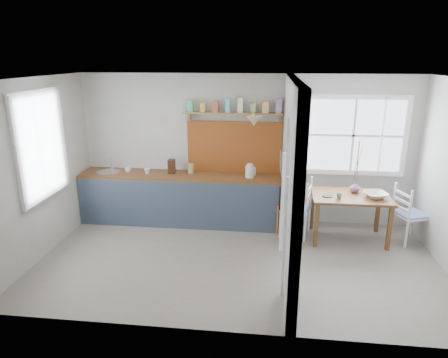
# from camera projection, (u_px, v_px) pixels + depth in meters

# --- Properties ---
(floor) EXTENTS (5.80, 3.20, 0.01)m
(floor) POSITION_uv_depth(u_px,v_px,m) (238.00, 260.00, 5.86)
(floor) COLOR #796D5C
(floor) RESTS_ON ground
(ceiling) EXTENTS (5.80, 3.20, 0.01)m
(ceiling) POSITION_uv_depth(u_px,v_px,m) (240.00, 78.00, 5.10)
(ceiling) COLOR beige
(ceiling) RESTS_ON walls
(walls) EXTENTS (5.81, 3.21, 2.60)m
(walls) POSITION_uv_depth(u_px,v_px,m) (239.00, 176.00, 5.48)
(walls) COLOR beige
(walls) RESTS_ON floor
(partition) EXTENTS (0.12, 3.20, 2.60)m
(partition) POSITION_uv_depth(u_px,v_px,m) (290.00, 166.00, 5.41)
(partition) COLOR beige
(partition) RESTS_ON floor
(kitchen_window) EXTENTS (0.10, 1.16, 1.50)m
(kitchen_window) POSITION_uv_depth(u_px,v_px,m) (39.00, 146.00, 5.69)
(kitchen_window) COLOR white
(kitchen_window) RESTS_ON walls
(nook_window) EXTENTS (1.76, 0.10, 1.30)m
(nook_window) POSITION_uv_depth(u_px,v_px,m) (353.00, 136.00, 6.67)
(nook_window) COLOR white
(nook_window) RESTS_ON walls
(counter) EXTENTS (3.50, 0.60, 0.90)m
(counter) POSITION_uv_depth(u_px,v_px,m) (181.00, 198.00, 7.11)
(counter) COLOR brown
(counter) RESTS_ON floor
(sink) EXTENTS (0.40, 0.40, 0.02)m
(sink) POSITION_uv_depth(u_px,v_px,m) (108.00, 172.00, 7.10)
(sink) COLOR silver
(sink) RESTS_ON counter
(backsplash) EXTENTS (1.65, 0.03, 0.90)m
(backsplash) POSITION_uv_depth(u_px,v_px,m) (234.00, 147.00, 6.98)
(backsplash) COLOR #99481D
(backsplash) RESTS_ON walls
(shelf) EXTENTS (1.75, 0.20, 0.21)m
(shelf) POSITION_uv_depth(u_px,v_px,m) (234.00, 110.00, 6.71)
(shelf) COLOR brown
(shelf) RESTS_ON walls
(pendant_lamp) EXTENTS (0.26, 0.26, 0.16)m
(pendant_lamp) POSITION_uv_depth(u_px,v_px,m) (254.00, 121.00, 6.38)
(pendant_lamp) COLOR beige
(pendant_lamp) RESTS_ON ceiling
(utensil_rail) EXTENTS (0.02, 0.50, 0.02)m
(utensil_rail) POSITION_uv_depth(u_px,v_px,m) (282.00, 151.00, 6.22)
(utensil_rail) COLOR silver
(utensil_rail) RESTS_ON partition
(dining_table) EXTENTS (1.22, 0.82, 0.76)m
(dining_table) POSITION_uv_depth(u_px,v_px,m) (349.00, 217.00, 6.45)
(dining_table) COLOR brown
(dining_table) RESTS_ON floor
(chair_left) EXTENTS (0.55, 0.55, 0.98)m
(chair_left) POSITION_uv_depth(u_px,v_px,m) (296.00, 207.00, 6.57)
(chair_left) COLOR white
(chair_left) RESTS_ON floor
(chair_right) EXTENTS (0.55, 0.55, 0.95)m
(chair_right) POSITION_uv_depth(u_px,v_px,m) (411.00, 214.00, 6.34)
(chair_right) COLOR white
(chair_right) RESTS_ON floor
(kettle) EXTENTS (0.24, 0.21, 0.24)m
(kettle) POSITION_uv_depth(u_px,v_px,m) (250.00, 171.00, 6.75)
(kettle) COLOR white
(kettle) RESTS_ON counter
(mug_a) EXTENTS (0.12, 0.12, 0.09)m
(mug_a) POSITION_uv_depth(u_px,v_px,m) (147.00, 171.00, 6.97)
(mug_a) COLOR silver
(mug_a) RESTS_ON counter
(mug_b) EXTENTS (0.15, 0.15, 0.10)m
(mug_b) POSITION_uv_depth(u_px,v_px,m) (128.00, 170.00, 7.06)
(mug_b) COLOR silver
(mug_b) RESTS_ON counter
(knife_block) EXTENTS (0.12, 0.16, 0.24)m
(knife_block) POSITION_uv_depth(u_px,v_px,m) (172.00, 166.00, 7.00)
(knife_block) COLOR #412413
(knife_block) RESTS_ON counter
(jar) EXTENTS (0.11, 0.11, 0.17)m
(jar) POSITION_uv_depth(u_px,v_px,m) (191.00, 168.00, 7.00)
(jar) COLOR #A09853
(jar) RESTS_ON counter
(towel_magenta) EXTENTS (0.02, 0.03, 0.55)m
(towel_magenta) POSITION_uv_depth(u_px,v_px,m) (277.00, 219.00, 6.66)
(towel_magenta) COLOR #B31841
(towel_magenta) RESTS_ON counter
(towel_orange) EXTENTS (0.02, 0.03, 0.55)m
(towel_orange) POSITION_uv_depth(u_px,v_px,m) (277.00, 221.00, 6.62)
(towel_orange) COLOR orange
(towel_orange) RESTS_ON counter
(bowl) EXTENTS (0.43, 0.43, 0.08)m
(bowl) POSITION_uv_depth(u_px,v_px,m) (376.00, 195.00, 6.22)
(bowl) COLOR silver
(bowl) RESTS_ON dining_table
(table_cup) EXTENTS (0.11, 0.11, 0.09)m
(table_cup) POSITION_uv_depth(u_px,v_px,m) (339.00, 196.00, 6.17)
(table_cup) COLOR #67A16B
(table_cup) RESTS_ON dining_table
(plate) EXTENTS (0.19, 0.19, 0.01)m
(plate) POSITION_uv_depth(u_px,v_px,m) (327.00, 196.00, 6.28)
(plate) COLOR black
(plate) RESTS_ON dining_table
(vase) EXTENTS (0.21, 0.21, 0.17)m
(vase) POSITION_uv_depth(u_px,v_px,m) (355.00, 187.00, 6.45)
(vase) COLOR slate
(vase) RESTS_ON dining_table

